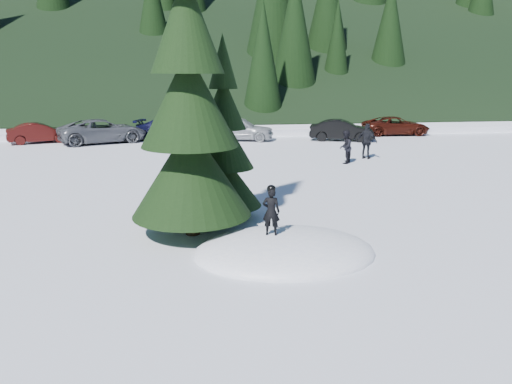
{
  "coord_description": "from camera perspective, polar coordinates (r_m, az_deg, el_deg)",
  "views": [
    {
      "loc": [
        -2.32,
        -11.3,
        4.35
      ],
      "look_at": [
        -0.44,
        1.9,
        1.1
      ],
      "focal_mm": 35.0,
      "sensor_mm": 36.0,
      "label": 1
    }
  ],
  "objects": [
    {
      "name": "ground",
      "position": [
        12.32,
        3.3,
        -6.99
      ],
      "size": [
        200.0,
        200.0,
        0.0
      ],
      "primitive_type": "plane",
      "color": "white",
      "rests_on": "ground"
    },
    {
      "name": "snow_mound",
      "position": [
        12.32,
        3.3,
        -6.99
      ],
      "size": [
        4.48,
        3.52,
        0.96
      ],
      "primitive_type": "ellipsoid",
      "color": "white",
      "rests_on": "ground"
    },
    {
      "name": "car_1",
      "position": [
        33.73,
        -23.5,
        6.21
      ],
      "size": [
        3.98,
        2.48,
        1.24
      ],
      "primitive_type": "imported",
      "rotation": [
        0.0,
        0.0,
        1.91
      ],
      "color": "#360B09",
      "rests_on": "ground"
    },
    {
      "name": "spruce_tall",
      "position": [
        13.14,
        -7.66,
        9.08
      ],
      "size": [
        3.2,
        3.2,
        8.6
      ],
      "color": "black",
      "rests_on": "ground"
    },
    {
      "name": "car_3",
      "position": [
        33.05,
        -9.83,
        7.05
      ],
      "size": [
        4.78,
        3.15,
        1.29
      ],
      "primitive_type": "imported",
      "rotation": [
        0.0,
        0.0,
        1.24
      ],
      "color": "black",
      "rests_on": "ground"
    },
    {
      "name": "spruce_short",
      "position": [
        14.71,
        -3.66,
        4.89
      ],
      "size": [
        2.2,
        2.2,
        5.37
      ],
      "color": "black",
      "rests_on": "ground"
    },
    {
      "name": "child_skier",
      "position": [
        11.97,
        1.74,
        -2.24
      ],
      "size": [
        0.49,
        0.39,
        1.16
      ],
      "primitive_type": "imported",
      "rotation": [
        0.0,
        0.0,
        2.86
      ],
      "color": "black",
      "rests_on": "snow_mound"
    },
    {
      "name": "adult_0",
      "position": [
        24.35,
        10.18,
        5.08
      ],
      "size": [
        0.92,
        0.97,
        1.59
      ],
      "primitive_type": "imported",
      "rotation": [
        0.0,
        0.0,
        4.16
      ],
      "color": "black",
      "rests_on": "ground"
    },
    {
      "name": "car_2",
      "position": [
        32.42,
        -17.11,
        6.69
      ],
      "size": [
        5.82,
        4.24,
        1.47
      ],
      "primitive_type": "imported",
      "rotation": [
        0.0,
        0.0,
        1.95
      ],
      "color": "#53555B",
      "rests_on": "ground"
    },
    {
      "name": "car_5",
      "position": [
        32.42,
        9.76,
        6.97
      ],
      "size": [
        4.28,
        2.6,
        1.33
      ],
      "primitive_type": "imported",
      "rotation": [
        0.0,
        0.0,
        1.25
      ],
      "color": "black",
      "rests_on": "ground"
    },
    {
      "name": "car_4",
      "position": [
        32.13,
        -1.98,
        7.25
      ],
      "size": [
        4.72,
        2.84,
        1.51
      ],
      "primitive_type": "imported",
      "rotation": [
        0.0,
        0.0,
        1.32
      ],
      "color": "#9A9EA3",
      "rests_on": "ground"
    },
    {
      "name": "adult_1",
      "position": [
        25.87,
        12.57,
        5.68
      ],
      "size": [
        1.08,
        1.0,
        1.78
      ],
      "primitive_type": "imported",
      "rotation": [
        0.0,
        0.0,
        2.44
      ],
      "color": "black",
      "rests_on": "ground"
    },
    {
      "name": "car_6",
      "position": [
        36.21,
        15.69,
        7.3
      ],
      "size": [
        4.64,
        2.29,
        1.27
      ],
      "primitive_type": "imported",
      "rotation": [
        0.0,
        0.0,
        1.53
      ],
      "color": "#37100A",
      "rests_on": "ground"
    },
    {
      "name": "forest_hillside",
      "position": [
        65.84,
        -6.46,
        20.72
      ],
      "size": [
        200.0,
        60.0,
        25.0
      ],
      "primitive_type": null,
      "color": "black",
      "rests_on": "ground"
    }
  ]
}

